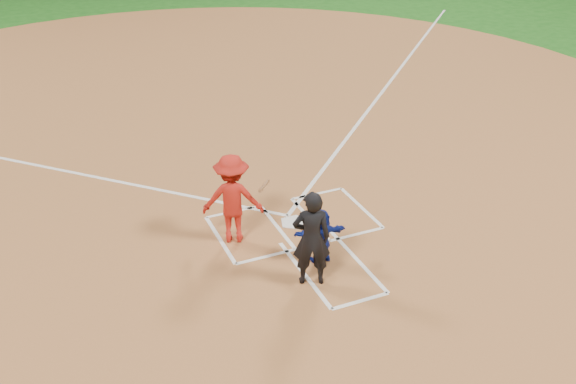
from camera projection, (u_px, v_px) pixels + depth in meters
name	position (u px, v px, depth m)	size (l,w,h in m)	color
ground	(294.00, 223.00, 13.20)	(120.00, 120.00, 0.00)	#185515
home_plate_dirt	(207.00, 121.00, 18.01)	(28.00, 28.00, 0.01)	#975C31
home_plate	(294.00, 222.00, 13.19)	(0.60, 0.60, 0.02)	silver
catcher	(321.00, 236.00, 11.77)	(0.99, 0.32, 1.07)	#122495
umpire	(311.00, 238.00, 11.00)	(0.66, 0.43, 1.82)	black
chalk_markings	(214.00, 130.00, 17.44)	(28.35, 17.32, 0.01)	white
batter_at_plate	(232.00, 199.00, 12.22)	(1.52, 1.06, 1.81)	red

